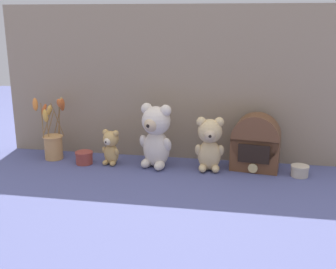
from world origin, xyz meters
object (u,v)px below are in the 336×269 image
teddy_bear_medium (210,143)px  teddy_bear_small (111,146)px  flower_vase (53,139)px  decorative_tin_short (300,171)px  vintage_radio (256,144)px  decorative_tin_tall (85,157)px  teddy_bear_large (156,135)px

teddy_bear_medium → teddy_bear_small: teddy_bear_medium is taller
flower_vase → decorative_tin_short: size_ratio=3.99×
vintage_radio → decorative_tin_tall: (-0.77, -0.06, -0.09)m
decorative_tin_short → decorative_tin_tall: bearing=-179.8°
teddy_bear_small → teddy_bear_medium: bearing=0.1°
teddy_bear_large → decorative_tin_short: 0.63m
decorative_tin_tall → decorative_tin_short: (0.95, 0.00, -0.00)m
flower_vase → decorative_tin_short: (1.12, -0.04, -0.07)m
teddy_bear_medium → vintage_radio: size_ratio=0.96×
flower_vase → vintage_radio: bearing=1.0°
flower_vase → decorative_tin_short: bearing=-1.8°
vintage_radio → decorative_tin_tall: 0.77m
teddy_bear_small → decorative_tin_tall: 0.14m
teddy_bear_large → teddy_bear_medium: (0.24, -0.00, -0.03)m
flower_vase → decorative_tin_tall: bearing=-13.2°
teddy_bear_medium → decorative_tin_tall: bearing=-178.8°
teddy_bear_small → decorative_tin_tall: (-0.12, -0.01, -0.06)m
teddy_bear_small → decorative_tin_short: teddy_bear_small is taller
flower_vase → vintage_radio: flower_vase is taller
teddy_bear_small → decorative_tin_tall: teddy_bear_small is taller
decorative_tin_tall → teddy_bear_small: bearing=5.0°
teddy_bear_medium → vintage_radio: bearing=12.5°
flower_vase → vintage_radio: 0.93m
teddy_bear_small → teddy_bear_large: bearing=0.6°
decorative_tin_short → teddy_bear_small: bearing=179.5°
teddy_bear_medium → vintage_radio: vintage_radio is taller
vintage_radio → flower_vase: bearing=-179.0°
decorative_tin_tall → teddy_bear_medium: bearing=1.2°
teddy_bear_large → decorative_tin_short: (0.62, -0.01, -0.13)m
teddy_bear_large → flower_vase: flower_vase is taller
teddy_bear_small → flower_vase: bearing=174.5°
teddy_bear_medium → decorative_tin_tall: size_ratio=2.96×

